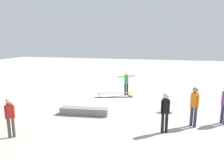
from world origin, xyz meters
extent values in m
plane|color=#ADA89E|center=(0.00, 0.00, 0.00)|extent=(60.00, 60.00, 0.00)
cube|color=black|center=(0.50, -0.55, 0.01)|extent=(2.47, 1.01, 0.01)
cylinder|color=gray|center=(-0.40, -0.84, 0.15)|extent=(0.04, 0.04, 0.30)
cylinder|color=gray|center=(1.40, -0.26, 0.15)|extent=(0.04, 0.04, 0.30)
cylinder|color=gray|center=(0.50, -0.55, 0.30)|extent=(2.26, 0.78, 0.05)
cube|color=gray|center=(1.12, 3.04, 0.18)|extent=(2.45, 0.76, 0.36)
cylinder|color=black|center=(-0.22, -1.41, 0.40)|extent=(0.16, 0.16, 0.81)
cylinder|color=black|center=(-0.09, -1.31, 0.40)|extent=(0.16, 0.16, 0.81)
cube|color=#2D8C42|center=(-0.15, -1.36, 1.09)|extent=(0.28, 0.27, 0.57)
sphere|color=tan|center=(-0.15, -1.36, 1.49)|extent=(0.22, 0.22, 0.22)
cylinder|color=#2D8C42|center=(-0.46, -1.58, 1.31)|extent=(0.48, 0.38, 0.07)
cylinder|color=#2D8C42|center=(0.15, -1.14, 1.31)|extent=(0.48, 0.38, 0.07)
cube|color=yellow|center=(-0.40, -1.44, 0.08)|extent=(0.46, 0.82, 0.02)
cylinder|color=white|center=(-0.60, -1.22, 0.03)|extent=(0.05, 0.06, 0.05)
cylinder|color=white|center=(-0.38, -1.14, 0.03)|extent=(0.05, 0.06, 0.05)
cylinder|color=white|center=(-0.41, -1.73, 0.03)|extent=(0.05, 0.06, 0.05)
cylinder|color=white|center=(-0.20, -1.65, 0.03)|extent=(0.05, 0.06, 0.05)
cylinder|color=black|center=(-2.90, 4.11, 0.42)|extent=(0.16, 0.16, 0.83)
cylinder|color=black|center=(-2.75, 4.17, 0.42)|extent=(0.16, 0.16, 0.83)
cube|color=black|center=(-2.82, 4.14, 1.13)|extent=(0.27, 0.26, 0.59)
sphere|color=beige|center=(-2.82, 4.14, 1.54)|extent=(0.23, 0.23, 0.23)
cylinder|color=black|center=(-2.96, 4.08, 1.07)|extent=(0.10, 0.10, 0.56)
cylinder|color=black|center=(-2.69, 4.19, 1.07)|extent=(0.10, 0.10, 0.56)
cylinder|color=#2D3351|center=(-5.30, 2.44, 0.43)|extent=(0.18, 0.18, 0.87)
cylinder|color=purple|center=(-5.26, 2.39, 1.12)|extent=(0.11, 0.11, 0.58)
cylinder|color=#2D3351|center=(-3.94, 3.13, 0.44)|extent=(0.18, 0.18, 0.89)
cylinder|color=#2D3351|center=(-4.08, 3.23, 0.44)|extent=(0.18, 0.18, 0.89)
cube|color=orange|center=(-4.01, 3.18, 1.20)|extent=(0.31, 0.30, 0.63)
sphere|color=#A87A56|center=(-4.01, 3.18, 1.63)|extent=(0.24, 0.24, 0.24)
cylinder|color=orange|center=(-3.89, 3.08, 1.14)|extent=(0.11, 0.11, 0.59)
cylinder|color=orange|center=(-4.13, 3.28, 1.14)|extent=(0.11, 0.11, 0.59)
cylinder|color=brown|center=(2.90, 6.16, 0.40)|extent=(0.16, 0.16, 0.79)
cylinder|color=brown|center=(2.78, 6.07, 0.40)|extent=(0.16, 0.16, 0.79)
cube|color=red|center=(2.84, 6.11, 1.07)|extent=(0.27, 0.27, 0.56)
sphere|color=beige|center=(2.84, 6.11, 1.46)|extent=(0.21, 0.21, 0.21)
cylinder|color=red|center=(2.95, 6.20, 1.02)|extent=(0.10, 0.10, 0.53)
cylinder|color=red|center=(2.73, 6.03, 1.02)|extent=(0.10, 0.10, 0.53)
cube|color=tan|center=(-2.83, 1.71, 0.08)|extent=(0.82, 0.35, 0.02)
cylinder|color=white|center=(-2.58, 1.87, 0.03)|extent=(0.06, 0.04, 0.05)
cylinder|color=white|center=(-2.54, 1.65, 0.03)|extent=(0.06, 0.04, 0.05)
cylinder|color=white|center=(-3.12, 1.77, 0.03)|extent=(0.06, 0.04, 0.05)
cylinder|color=white|center=(-3.07, 1.55, 0.03)|extent=(0.06, 0.04, 0.05)
camera|label=1|loc=(-2.84, 12.36, 3.65)|focal=33.61mm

